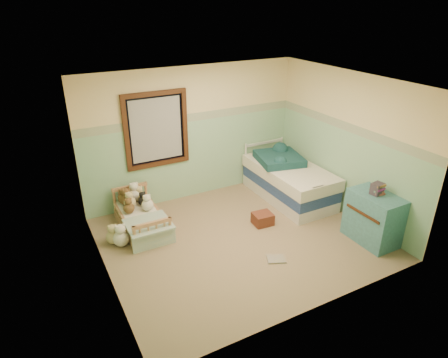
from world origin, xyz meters
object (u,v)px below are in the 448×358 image
red_pillow (263,219)px  floor_book (276,259)px  toddler_bed_frame (142,224)px  plush_floor_tan (113,237)px  twin_bed_frame (288,192)px  dresser (373,218)px  plush_floor_cream (121,238)px

red_pillow → floor_book: bearing=-111.6°
toddler_bed_frame → floor_book: size_ratio=4.63×
plush_floor_tan → red_pillow: (2.41, -0.62, -0.01)m
toddler_bed_frame → twin_bed_frame: bearing=-5.1°
plush_floor_tan → dresser: size_ratio=0.28×
red_pillow → plush_floor_tan: bearing=165.5°
red_pillow → twin_bed_frame: bearing=31.0°
plush_floor_cream → plush_floor_tan: size_ratio=1.12×
dresser → red_pillow: 1.79m
plush_floor_cream → twin_bed_frame: (3.29, 0.08, -0.02)m
toddler_bed_frame → red_pillow: bearing=-24.1°
plush_floor_tan → toddler_bed_frame: bearing=22.1°
plush_floor_cream → dresser: bearing=-25.8°
toddler_bed_frame → plush_floor_cream: (-0.44, -0.34, 0.05)m
plush_floor_tan → floor_book: 2.58m
dresser → plush_floor_cream: bearing=154.2°
plush_floor_cream → twin_bed_frame: plush_floor_cream is taller
twin_bed_frame → floor_book: twin_bed_frame is taller
twin_bed_frame → dresser: (0.28, -1.82, 0.30)m
twin_bed_frame → red_pillow: (-0.98, -0.59, -0.01)m
plush_floor_tan → floor_book: (2.03, -1.58, -0.10)m
twin_bed_frame → toddler_bed_frame: bearing=174.9°
plush_floor_tan → dresser: dresser is taller
plush_floor_cream → dresser: (3.58, -1.73, 0.28)m
plush_floor_cream → floor_book: plush_floor_cream is taller
plush_floor_cream → twin_bed_frame: bearing=1.5°
plush_floor_cream → dresser: 3.99m
dresser → red_pillow: dresser is taller
toddler_bed_frame → floor_book: bearing=-50.1°
twin_bed_frame → red_pillow: twin_bed_frame is taller
floor_book → plush_floor_tan: bearing=166.2°
twin_bed_frame → red_pillow: 1.14m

